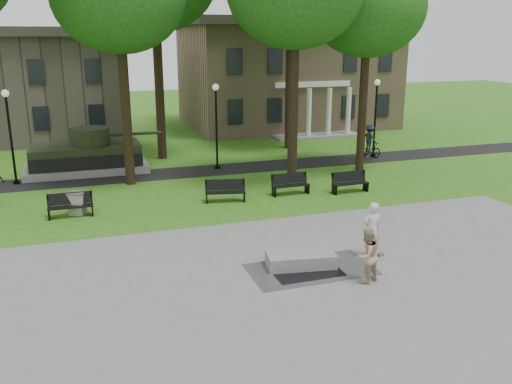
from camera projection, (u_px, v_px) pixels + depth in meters
ground at (291, 246)px, 19.29m from camera, size 120.00×120.00×0.00m
plaza at (360, 311)px, 14.73m from camera, size 22.00×16.00×0.02m
footpath at (210, 170)px, 30.22m from camera, size 44.00×2.60×0.01m
building_right at (286, 72)px, 44.83m from camera, size 17.00×12.00×8.60m
building_left at (12, 88)px, 39.07m from camera, size 15.00×10.00×7.20m
tree_3 at (368, 8)px, 28.01m from camera, size 6.00×6.00×11.19m
lamp_left at (10, 129)px, 26.67m from camera, size 0.36×0.36×4.73m
lamp_mid at (216, 119)px, 29.87m from camera, size 0.36×0.36×4.73m
lamp_right at (376, 112)px, 32.93m from camera, size 0.36×0.36×4.73m
tank_monument at (87, 156)px, 29.83m from camera, size 7.45×3.40×2.40m
puddle at (308, 273)px, 17.10m from camera, size 2.20×1.20×0.00m
concrete_block at (301, 260)px, 17.54m from camera, size 2.33×1.34×0.45m
skateboard at (373, 255)px, 18.35m from camera, size 0.78×0.21×0.07m
skateboarder at (372, 229)px, 18.15m from camera, size 0.72×0.49×1.91m
friend_watching at (367, 256)px, 16.24m from camera, size 1.01×0.90×1.71m
cyclist at (369, 145)px, 32.64m from camera, size 2.04×1.23×2.14m
park_bench_0 at (70, 204)px, 22.35m from camera, size 1.80×0.53×1.00m
park_bench_1 at (225, 190)px, 24.41m from camera, size 1.85×0.88×1.00m
park_bench_2 at (290, 184)px, 25.53m from camera, size 1.81×0.56×1.00m
park_bench_3 at (350, 182)px, 25.88m from camera, size 1.81×0.57×1.00m
trash_bin at (78, 203)px, 22.70m from camera, size 0.88×0.88×0.96m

